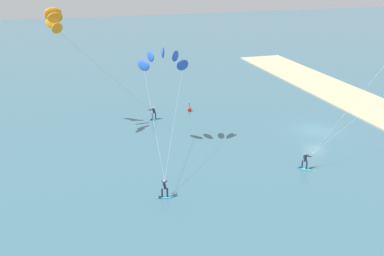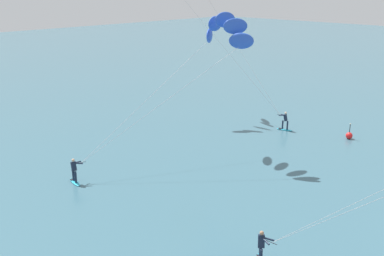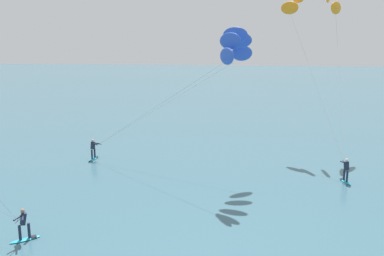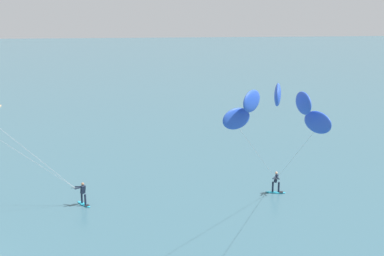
# 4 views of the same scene
# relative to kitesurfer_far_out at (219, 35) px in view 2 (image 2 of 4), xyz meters

# --- Properties ---
(kitesurfer_far_out) EXTENTS (12.99, 6.37, 10.51)m
(kitesurfer_far_out) POSITION_rel_kitesurfer_far_out_xyz_m (0.00, 0.00, 0.00)
(kitesurfer_far_out) COLOR #23ADD1
(kitesurfer_far_out) RESTS_ON ground
(marker_buoy) EXTENTS (0.56, 0.56, 1.38)m
(marker_buoy) POSITION_rel_kitesurfer_far_out_xyz_m (10.07, -5.83, -8.64)
(marker_buoy) COLOR red
(marker_buoy) RESTS_ON ground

